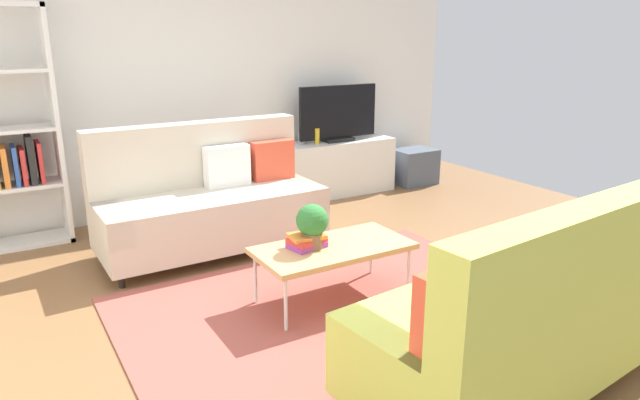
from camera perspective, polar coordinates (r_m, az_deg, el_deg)
ground_plane at (r=4.13m, az=2.18°, el=-10.34°), size 7.68×7.68×0.00m
wall_far at (r=6.23m, az=-12.11°, el=12.35°), size 6.40×0.12×2.90m
area_rug at (r=4.01m, az=2.22°, el=-11.13°), size 2.90×2.20×0.01m
couch_beige at (r=5.07m, az=-10.96°, el=-0.04°), size 1.91×0.87×1.10m
couch_green at (r=3.21m, az=19.87°, el=-10.85°), size 1.97×1.02×1.10m
coffee_table at (r=4.02m, az=1.33°, el=-4.94°), size 1.10×0.56×0.42m
tv_console at (r=6.75m, az=1.69°, el=3.28°), size 1.40×0.44×0.64m
tv at (r=6.62m, az=1.83°, el=8.58°), size 1.00×0.20×0.64m
storage_trunk at (r=7.33m, az=9.39°, el=3.33°), size 0.52×0.40×0.44m
potted_plant at (r=3.91m, az=-0.78°, el=-2.37°), size 0.23×0.23×0.32m
table_book_0 at (r=3.97m, az=-1.33°, el=-4.51°), size 0.27×0.22×0.04m
table_book_1 at (r=3.96m, az=-1.33°, el=-4.02°), size 0.28×0.23×0.03m
table_book_2 at (r=3.95m, az=-1.34°, el=-3.61°), size 0.25×0.20×0.03m
vase_0 at (r=6.43m, az=-2.92°, el=6.26°), size 0.08×0.08×0.16m
vase_1 at (r=6.50m, az=-1.81°, el=6.24°), size 0.08×0.08×0.13m
bottle_0 at (r=6.48m, az=-0.31°, el=6.42°), size 0.06×0.06×0.18m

